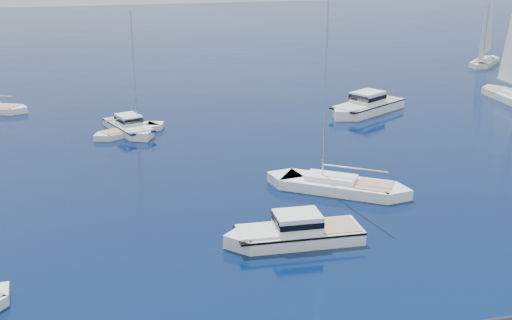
{
  "coord_description": "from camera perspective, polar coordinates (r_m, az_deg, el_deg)",
  "views": [
    {
      "loc": [
        -13.07,
        -21.41,
        18.12
      ],
      "look_at": [
        0.14,
        24.91,
        2.2
      ],
      "focal_mm": 45.33,
      "sensor_mm": 36.0,
      "label": 1
    }
  ],
  "objects": [
    {
      "name": "sailboat_mid_r",
      "position": [
        50.98,
        7.15,
        -2.68
      ],
      "size": [
        11.63,
        9.91,
        17.93
      ],
      "primitive_type": null,
      "rotation": [
        0.0,
        0.0,
        0.92
      ],
      "color": "white",
      "rests_on": "ground"
    },
    {
      "name": "motor_cruiser_centre",
      "position": [
        42.1,
        3.39,
        -7.23
      ],
      "size": [
        9.86,
        3.63,
        2.54
      ],
      "primitive_type": null,
      "rotation": [
        0.0,
        0.0,
        1.5
      ],
      "color": "silver",
      "rests_on": "ground"
    },
    {
      "name": "sailboat_sails_far",
      "position": [
        112.09,
        19.5,
        7.95
      ],
      "size": [
        10.45,
        9.77,
        16.7
      ],
      "primitive_type": null,
      "rotation": [
        0.0,
        0.0,
        2.3
      ],
      "color": "silver",
      "rests_on": "ground"
    },
    {
      "name": "motor_cruiser_distant",
      "position": [
        75.53,
        9.65,
        4.15
      ],
      "size": [
        11.99,
        8.91,
        3.08
      ],
      "primitive_type": null,
      "rotation": [
        0.0,
        0.0,
        2.09
      ],
      "color": "white",
      "rests_on": "ground"
    },
    {
      "name": "sailboat_sails_r",
      "position": [
        86.46,
        21.55,
        4.91
      ],
      "size": [
        4.56,
        12.75,
        18.33
      ],
      "primitive_type": null,
      "rotation": [
        0.0,
        0.0,
        3.03
      ],
      "color": "silver",
      "rests_on": "ground"
    },
    {
      "name": "motor_cruiser_horizon",
      "position": [
        67.62,
        -11.05,
        2.4
      ],
      "size": [
        5.28,
        9.27,
        2.33
      ],
      "primitive_type": null,
      "rotation": [
        0.0,
        0.0,
        3.45
      ],
      "color": "white",
      "rests_on": "ground"
    },
    {
      "name": "sailboat_centre",
      "position": [
        67.18,
        -11.02,
        2.3
      ],
      "size": [
        8.82,
        5.9,
        12.82
      ],
      "primitive_type": null,
      "rotation": [
        0.0,
        0.0,
        5.17
      ],
      "color": "silver",
      "rests_on": "ground"
    }
  ]
}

